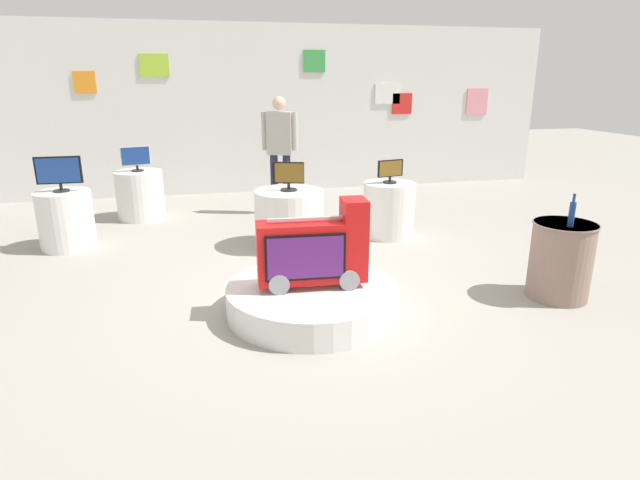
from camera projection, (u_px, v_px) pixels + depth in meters
ground_plane at (311, 291)px, 5.30m from camera, size 30.00×30.00×0.00m
back_wall_display at (253, 110)px, 9.57m from camera, size 11.53×0.13×3.01m
main_display_pedestal at (312, 299)px, 4.78m from camera, size 1.56×1.56×0.26m
novelty_firetruck_tv at (314, 252)px, 4.64m from camera, size 0.99×0.40×0.79m
display_pedestal_left_rear at (140, 195)px, 7.97m from camera, size 0.70×0.70×0.73m
tv_on_left_rear at (136, 157)px, 7.79m from camera, size 0.43×0.17×0.37m
display_pedestal_center_rear at (289, 219)px, 6.61m from camera, size 0.87×0.87×0.73m
tv_on_center_rear at (289, 175)px, 6.44m from camera, size 0.38×0.20×0.36m
display_pedestal_right_rear at (389, 209)px, 7.08m from camera, size 0.70×0.70×0.73m
tv_on_right_rear at (390, 171)px, 6.92m from camera, size 0.37×0.18×0.31m
display_pedestal_far_right at (66, 220)px, 6.55m from camera, size 0.66×0.66×0.73m
tv_on_far_right at (59, 172)px, 6.37m from camera, size 0.53×0.19×0.43m
side_table_round at (561, 260)px, 5.05m from camera, size 0.60×0.60×0.75m
bottle_on_side_table at (572, 213)px, 4.78m from camera, size 0.06×0.06×0.31m
shopper_browsing_near_truck at (280, 146)px, 8.04m from camera, size 0.53×0.32×1.81m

